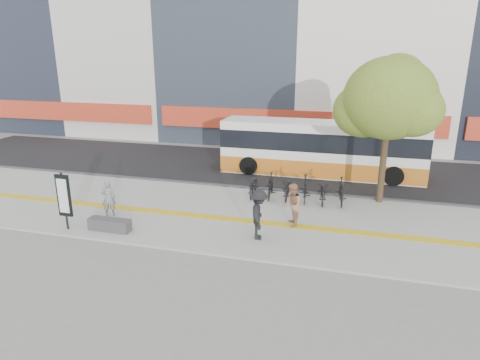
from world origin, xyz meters
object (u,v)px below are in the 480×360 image
(signboard, at_px, (64,196))
(seated_woman, at_px, (108,198))
(bench, at_px, (110,225))
(street_tree, at_px, (389,100))
(pedestrian_tan, at_px, (292,205))
(pedestrian_dark, at_px, (259,215))
(bus, at_px, (321,150))

(signboard, relative_size, seated_woman, 1.46)
(bench, bearing_deg, street_tree, 31.62)
(seated_woman, xyz_separation_m, pedestrian_tan, (7.25, 0.93, 0.08))
(signboard, xyz_separation_m, pedestrian_tan, (8.05, 2.52, -0.46))
(bench, xyz_separation_m, street_tree, (9.78, 6.02, 4.21))
(bench, height_order, street_tree, street_tree)
(bench, relative_size, pedestrian_dark, 0.89)
(pedestrian_tan, bearing_deg, pedestrian_dark, -46.99)
(bus, relative_size, pedestrian_dark, 5.87)
(signboard, bearing_deg, street_tree, 29.07)
(bus, xyz_separation_m, seated_woman, (-7.66, -8.41, -0.56))
(bench, distance_m, signboard, 1.94)
(bus, bearing_deg, street_tree, -51.55)
(bus, bearing_deg, pedestrian_dark, -98.71)
(seated_woman, bearing_deg, street_tree, 176.86)
(bench, xyz_separation_m, bus, (6.86, 9.70, 1.08))
(signboard, relative_size, bus, 0.21)
(pedestrian_tan, bearing_deg, street_tree, 125.44)
(bench, relative_size, signboard, 0.73)
(bench, bearing_deg, signboard, -169.19)
(signboard, relative_size, pedestrian_tan, 1.33)
(pedestrian_tan, relative_size, pedestrian_dark, 0.92)
(street_tree, distance_m, pedestrian_tan, 6.21)
(signboard, distance_m, pedestrian_tan, 8.45)
(signboard, relative_size, street_tree, 0.35)
(street_tree, bearing_deg, pedestrian_dark, -129.28)
(street_tree, height_order, pedestrian_tan, street_tree)
(bench, xyz_separation_m, signboard, (-1.60, -0.31, 1.06))
(street_tree, distance_m, bus, 5.64)
(signboard, bearing_deg, bench, 10.81)
(street_tree, xyz_separation_m, pedestrian_tan, (-3.33, -3.80, -3.60))
(bench, bearing_deg, pedestrian_dark, 8.05)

